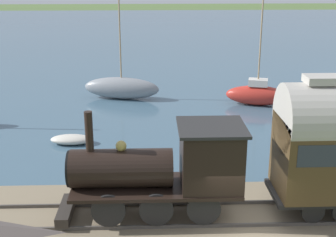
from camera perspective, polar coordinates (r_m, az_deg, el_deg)
harbor_water at (r=57.82m, az=0.86°, el=9.49°), size 80.00×80.00×0.01m
rail_embankment at (r=16.83m, az=8.42°, el=-12.36°), size 5.10×56.00×0.68m
steam_locomotive at (r=15.58m, az=0.09°, el=-5.75°), size 2.14×6.21×3.69m
sailboat_gray at (r=32.24m, az=-5.68°, el=3.77°), size 2.44×5.39×9.03m
sailboat_red at (r=31.21m, az=10.84°, el=2.94°), size 2.28×4.30×7.87m
rowboat_mid_harbor at (r=24.57m, az=-11.68°, el=-2.52°), size 1.10×2.19×0.48m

